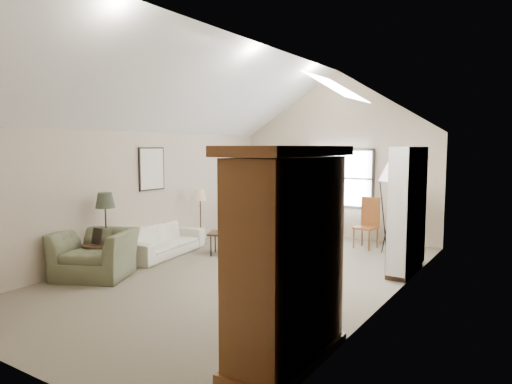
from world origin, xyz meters
The scene contains 18 objects.
room_shell centered at (0.00, 0.00, 3.21)m, with size 5.01×8.01×4.00m.
window centered at (0.10, 3.96, 1.45)m, with size 1.72×0.08×1.42m, color black.
skylight centered at (1.30, 0.90, 3.22)m, with size 0.80×1.20×0.52m, color white, non-canonical shape.
wall_art centered at (-1.88, 1.94, 1.73)m, with size 1.97×3.71×0.88m.
armoire centered at (2.18, -2.40, 1.10)m, with size 0.60×1.50×2.20m, color brown.
tv_alcove centered at (2.34, 1.60, 1.15)m, with size 0.32×1.30×2.10m, color white.
media_console centered at (2.32, 1.60, 0.30)m, with size 0.34×1.18×0.60m, color #382316.
tv_panel centered at (2.32, 1.60, 0.92)m, with size 0.05×0.90×0.55m, color black.
sofa centered at (-2.20, 0.30, 0.30)m, with size 2.04×0.80×0.60m, color beige.
armchair_near centered at (-2.05, -1.47, 0.39)m, with size 1.22×1.06×0.79m, color #636547.
armchair_far centered at (-0.69, 3.70, 0.45)m, with size 0.96×0.99×0.90m, color #6A714F.
coffee_table centered at (-1.01, 1.04, 0.23)m, with size 0.90×0.50×0.46m, color #3E2519.
bowl centered at (-1.01, 1.04, 0.49)m, with size 0.22×0.22×0.05m, color #371F16.
side_table centered at (-2.20, -1.30, 0.26)m, with size 0.51×0.51×0.51m, color #3C2918.
side_chair centered at (1.07, 3.13, 0.55)m, with size 0.43×0.43×1.10m, color brown.
tripod_lamp centered at (1.74, 2.75, 0.97)m, with size 0.56×0.56×1.94m, color silver, non-canonical shape.
dark_lamp centered at (-2.20, -1.10, 0.71)m, with size 0.34×0.34×1.42m, color #282D1F, non-canonical shape.
tan_lamp centered at (-2.20, 1.50, 0.64)m, with size 0.26×0.26×1.28m, color tan, non-canonical shape.
Camera 1 is at (4.36, -6.35, 2.20)m, focal length 32.00 mm.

